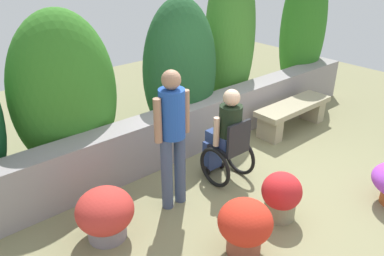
% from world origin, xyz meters
% --- Properties ---
extents(ground_plane, '(12.50, 12.50, 0.00)m').
position_xyz_m(ground_plane, '(0.00, 0.00, 0.00)').
color(ground_plane, '#827F59').
extents(stone_retaining_wall, '(7.54, 0.40, 0.76)m').
position_xyz_m(stone_retaining_wall, '(0.00, 1.51, 0.38)').
color(stone_retaining_wall, gray).
rests_on(stone_retaining_wall, ground).
extents(hedge_backdrop, '(7.55, 1.20, 2.87)m').
position_xyz_m(hedge_backdrop, '(-0.12, 2.07, 1.24)').
color(hedge_backdrop, '#134723').
rests_on(hedge_backdrop, ground).
extents(stone_bench, '(1.58, 0.47, 0.48)m').
position_xyz_m(stone_bench, '(1.71, 0.90, 0.32)').
color(stone_bench, tan).
rests_on(stone_bench, ground).
extents(person_in_wheelchair, '(0.53, 0.66, 1.33)m').
position_xyz_m(person_in_wheelchair, '(-0.28, 0.56, 0.62)').
color(person_in_wheelchair, black).
rests_on(person_in_wheelchair, ground).
extents(person_standing_companion, '(0.49, 0.30, 1.75)m').
position_xyz_m(person_standing_companion, '(-1.18, 0.56, 1.01)').
color(person_standing_companion, '#404E6D').
rests_on(person_standing_companion, ground).
extents(flower_pot_purple_near, '(0.57, 0.57, 0.62)m').
position_xyz_m(flower_pot_purple_near, '(-1.13, -0.57, 0.34)').
color(flower_pot_purple_near, brown).
rests_on(flower_pot_purple_near, ground).
extents(flower_pot_red_accent, '(0.47, 0.47, 0.59)m').
position_xyz_m(flower_pot_red_accent, '(-0.38, -0.45, 0.30)').
color(flower_pot_red_accent, gray).
rests_on(flower_pot_red_accent, ground).
extents(flower_pot_small_foreground, '(0.64, 0.64, 0.60)m').
position_xyz_m(flower_pot_small_foreground, '(-2.12, 0.58, 0.31)').
color(flower_pot_small_foreground, gray).
rests_on(flower_pot_small_foreground, ground).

